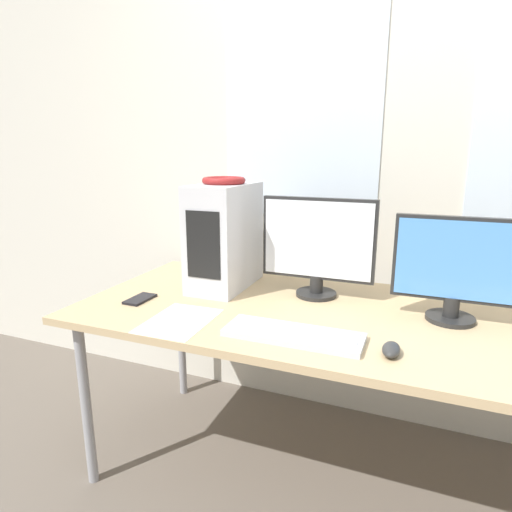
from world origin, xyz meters
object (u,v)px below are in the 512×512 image
object	(u,v)px
keyboard	(293,334)
monitor_right_near	(456,268)
monitor_main	(318,245)
cell_phone	(140,299)
pc_tower	(225,236)
mouse	(391,350)
headphones	(224,180)

from	to	relation	value
keyboard	monitor_right_near	bearing A→B (deg)	35.69
monitor_main	cell_phone	world-z (taller)	monitor_main
pc_tower	monitor_right_near	size ratio (longest dim) A/B	1.08
pc_tower	monitor_main	distance (m)	0.40
monitor_main	monitor_right_near	world-z (taller)	monitor_main
monitor_main	monitor_right_near	bearing A→B (deg)	-9.63
monitor_main	cell_phone	bearing A→B (deg)	-154.01
keyboard	mouse	xyz separation A→B (m)	(0.30, -0.01, 0.01)
headphones	cell_phone	world-z (taller)	headphones
pc_tower	monitor_right_near	distance (m)	0.91
headphones	mouse	xyz separation A→B (m)	(0.73, -0.42, -0.44)
monitor_main	cell_phone	size ratio (longest dim) A/B	3.36
pc_tower	cell_phone	size ratio (longest dim) A/B	3.29
mouse	cell_phone	world-z (taller)	mouse
mouse	pc_tower	bearing A→B (deg)	150.31
pc_tower	monitor_right_near	world-z (taller)	pc_tower
monitor_right_near	mouse	bearing A→B (deg)	-116.14
pc_tower	headphones	bearing A→B (deg)	90.00
headphones	monitor_right_near	world-z (taller)	headphones
mouse	cell_phone	xyz separation A→B (m)	(-0.97, 0.12, -0.01)
cell_phone	mouse	bearing A→B (deg)	-6.15
headphones	monitor_right_near	size ratio (longest dim) A/B	0.44
pc_tower	headphones	xyz separation A→B (m)	(0.00, 0.00, 0.24)
monitor_main	mouse	size ratio (longest dim) A/B	4.76
pc_tower	monitor_main	world-z (taller)	pc_tower
monitor_right_near	mouse	xyz separation A→B (m)	(-0.17, -0.35, -0.18)
pc_tower	mouse	bearing A→B (deg)	-29.69
monitor_main	keyboard	xyz separation A→B (m)	(0.03, -0.42, -0.20)
monitor_main	mouse	bearing A→B (deg)	-52.67
headphones	monitor_main	distance (m)	0.47
pc_tower	keyboard	distance (m)	0.63
monitor_main	mouse	distance (m)	0.58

